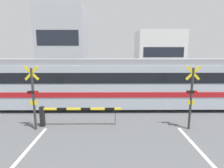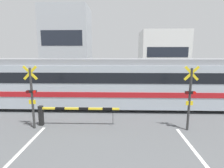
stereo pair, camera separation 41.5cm
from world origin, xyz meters
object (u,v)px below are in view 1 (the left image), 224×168
crossing_barrier_far (140,88)px  crossing_signal_left (33,95)px  crossing_signal_right (191,95)px  pedestrian (114,82)px  commuter_train (91,82)px  crossing_barrier_near (64,112)px

crossing_barrier_far → crossing_signal_left: size_ratio=1.32×
crossing_signal_right → pedestrian: (-3.44, 8.76, -0.80)m
crossing_signal_left → crossing_signal_right: 7.42m
commuter_train → crossing_barrier_near: size_ratio=5.34×
crossing_barrier_far → pedestrian: pedestrian is taller
commuter_train → crossing_barrier_near: commuter_train is taller
commuter_train → crossing_barrier_far: bearing=38.3°
crossing_barrier_far → crossing_signal_right: 6.77m
commuter_train → crossing_barrier_far: (3.78, 2.99, -1.04)m
crossing_signal_right → commuter_train: bearing=144.9°
crossing_signal_left → crossing_signal_right: bearing=0.0°
commuter_train → crossing_barrier_far: 4.93m
crossing_signal_left → pedestrian: (3.98, 8.76, -0.80)m
crossing_barrier_near → commuter_train: bearing=72.5°
pedestrian → crossing_signal_left: bearing=-114.4°
commuter_train → crossing_barrier_near: 3.53m
commuter_train → crossing_barrier_near: (-1.01, -3.21, -1.04)m
crossing_barrier_near → pedestrian: 8.81m
crossing_barrier_near → crossing_barrier_far: bearing=52.3°
crossing_signal_right → pedestrian: 9.44m
crossing_signal_left → crossing_barrier_far: bearing=47.1°
crossing_barrier_far → crossing_signal_left: 9.02m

